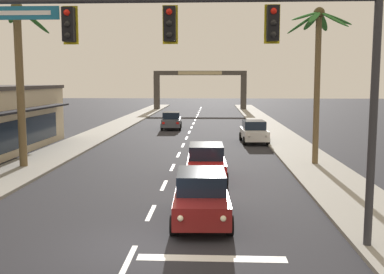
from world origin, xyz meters
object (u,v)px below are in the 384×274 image
object	(u,v)px
sedan_third_in_queue	(206,162)
sedan_parked_nearest_kerb	(254,131)
sedan_lead_at_stop_bar	(201,196)
palm_right_second	(318,52)
sedan_oncoming_far	(171,120)
palm_left_second	(19,59)
town_gateway_arch	(200,84)
traffic_signal_mast	(238,50)

from	to	relation	value
sedan_third_in_queue	sedan_parked_nearest_kerb	world-z (taller)	same
sedan_lead_at_stop_bar	palm_right_second	world-z (taller)	palm_right_second
sedan_oncoming_far	palm_right_second	size ratio (longest dim) A/B	0.52
sedan_third_in_queue	sedan_oncoming_far	xyz separation A→B (m)	(-3.78, 22.78, 0.00)
palm_left_second	town_gateway_arch	xyz separation A→B (m)	(7.99, 50.14, -1.74)
palm_right_second	traffic_signal_mast	bearing A→B (deg)	-111.22
traffic_signal_mast	sedan_third_in_queue	size ratio (longest dim) A/B	2.49
sedan_oncoming_far	palm_right_second	world-z (taller)	palm_right_second
traffic_signal_mast	town_gateway_arch	world-z (taller)	traffic_signal_mast
palm_right_second	palm_left_second	bearing A→B (deg)	-174.34
town_gateway_arch	palm_left_second	bearing A→B (deg)	-99.06
sedan_lead_at_stop_bar	palm_right_second	xyz separation A→B (m)	(6.01, 10.35, 5.38)
palm_right_second	town_gateway_arch	distance (m)	49.24
traffic_signal_mast	town_gateway_arch	distance (m)	61.43
sedan_lead_at_stop_bar	palm_left_second	distance (m)	14.09
traffic_signal_mast	sedan_parked_nearest_kerb	size ratio (longest dim) A/B	2.48
palm_left_second	town_gateway_arch	world-z (taller)	palm_left_second
sedan_parked_nearest_kerb	palm_right_second	world-z (taller)	palm_right_second
sedan_third_in_queue	palm_right_second	xyz separation A→B (m)	(5.95, 3.79, 5.38)
sedan_oncoming_far	palm_left_second	xyz separation A→B (m)	(-6.10, -20.56, 5.00)
sedan_lead_at_stop_bar	sedan_third_in_queue	size ratio (longest dim) A/B	1.00
traffic_signal_mast	sedan_lead_at_stop_bar	bearing A→B (deg)	113.29
palm_left_second	sedan_oncoming_far	bearing A→B (deg)	73.48
palm_right_second	town_gateway_arch	bearing A→B (deg)	99.17
traffic_signal_mast	palm_right_second	size ratio (longest dim) A/B	1.30
sedan_oncoming_far	palm_right_second	xyz separation A→B (m)	(9.73, -18.99, 5.38)
sedan_lead_at_stop_bar	town_gateway_arch	xyz separation A→B (m)	(-1.83, 58.91, 3.26)
sedan_oncoming_far	sedan_third_in_queue	bearing A→B (deg)	-80.58
sedan_oncoming_far	palm_left_second	distance (m)	22.02
sedan_parked_nearest_kerb	palm_right_second	size ratio (longest dim) A/B	0.52
traffic_signal_mast	sedan_third_in_queue	bearing A→B (deg)	96.27
sedan_third_in_queue	sedan_parked_nearest_kerb	size ratio (longest dim) A/B	1.00
traffic_signal_mast	sedan_oncoming_far	bearing A→B (deg)	98.54
traffic_signal_mast	palm_right_second	distance (m)	13.72
sedan_lead_at_stop_bar	palm_left_second	bearing A→B (deg)	138.21
sedan_lead_at_stop_bar	town_gateway_arch	distance (m)	59.03
sedan_third_in_queue	sedan_oncoming_far	bearing A→B (deg)	99.42
palm_left_second	town_gateway_arch	distance (m)	50.80
sedan_lead_at_stop_bar	palm_right_second	size ratio (longest dim) A/B	0.52
traffic_signal_mast	palm_right_second	xyz separation A→B (m)	(4.96, 12.78, 0.69)
town_gateway_arch	sedan_oncoming_far	bearing A→B (deg)	-93.66
sedan_third_in_queue	palm_left_second	bearing A→B (deg)	167.33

